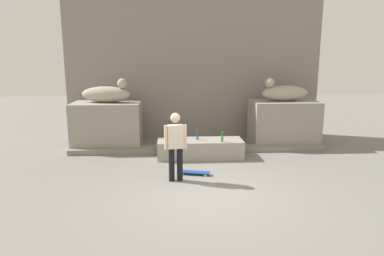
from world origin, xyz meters
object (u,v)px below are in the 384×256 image
object	(u,v)px
skater	(176,144)
bottle_blue	(197,136)
statue_reclining_left	(107,94)
skateboard	(194,172)
bottle_green	(222,138)
bottle_red	(178,138)
statue_reclining_right	(284,93)

from	to	relation	value
skater	bottle_blue	size ratio (longest dim) A/B	5.72
statue_reclining_left	skateboard	bearing A→B (deg)	-38.19
skater	bottle_green	world-z (taller)	skater
bottle_red	bottle_blue	xyz separation A→B (m)	(0.60, 0.29, -0.01)
skateboard	statue_reclining_left	bearing A→B (deg)	-33.29
statue_reclining_right	statue_reclining_left	bearing A→B (deg)	-4.50
statue_reclining_right	bottle_blue	xyz separation A→B (m)	(-2.99, -1.27, -1.14)
bottle_green	bottle_blue	xyz separation A→B (m)	(-0.70, 0.31, -0.00)
skater	statue_reclining_right	bearing A→B (deg)	-145.45
statue_reclining_right	bottle_red	size ratio (longest dim) A/B	5.37
statue_reclining_right	bottle_red	distance (m)	4.07
skater	statue_reclining_left	bearing A→B (deg)	-63.90
statue_reclining_left	skateboard	world-z (taller)	statue_reclining_left
skater	bottle_red	world-z (taller)	skater
bottle_red	bottle_green	xyz separation A→B (m)	(1.30, -0.02, -0.00)
statue_reclining_left	skater	distance (m)	4.01
skateboard	bottle_green	world-z (taller)	bottle_green
skater	bottle_red	distance (m)	1.74
statue_reclining_left	bottle_green	world-z (taller)	statue_reclining_left
bottle_blue	statue_reclining_right	bearing A→B (deg)	23.07
bottle_blue	bottle_green	bearing A→B (deg)	-23.69
statue_reclining_right	bottle_blue	size ratio (longest dim) A/B	5.61
bottle_green	bottle_blue	distance (m)	0.76
bottle_green	bottle_blue	bearing A→B (deg)	156.31
skateboard	bottle_blue	world-z (taller)	bottle_blue
statue_reclining_left	bottle_blue	world-z (taller)	statue_reclining_left
statue_reclining_left	skateboard	size ratio (longest dim) A/B	2.03
skater	bottle_green	xyz separation A→B (m)	(1.38, 1.70, -0.27)
skater	bottle_blue	world-z (taller)	skater
bottle_green	statue_reclining_right	bearing A→B (deg)	34.59
skateboard	bottle_green	bearing A→B (deg)	-110.48
statue_reclining_left	skater	world-z (taller)	statue_reclining_left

